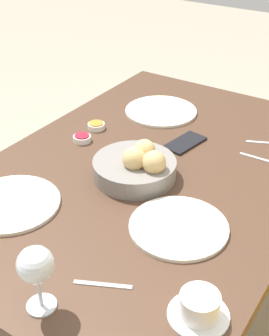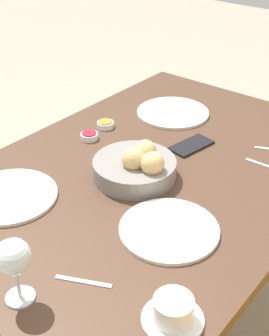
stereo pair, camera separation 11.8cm
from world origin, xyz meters
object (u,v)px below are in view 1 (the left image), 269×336
Objects in this scene: fork_silver at (267,161)px; cell_phone at (185,143)px; jam_bowl_berry at (82,138)px; spoon_coffee at (103,285)px; coffee_cup at (199,307)px; plate_far_center at (179,227)px; jam_bowl_honey at (96,126)px; plate_near_left at (161,111)px; plate_near_right at (11,204)px; bread_basket at (137,166)px; wine_glass at (36,267)px.

cell_phone is at bearing -80.87° from fork_silver.
fork_silver is 0.27m from cell_phone.
spoon_coffee is (0.48, 0.44, -0.01)m from jam_bowl_berry.
plate_far_center is at bearing -143.25° from coffee_cup.
coffee_cup is 0.86m from jam_bowl_honey.
plate_near_left is 4.49× the size of jam_bowl_berry.
bread_basket is at bearing 144.89° from plate_near_right.
plate_near_left is at bearing -131.12° from cell_phone.
coffee_cup reaches higher than spoon_coffee.
wine_glass reaches higher than bread_basket.
plate_far_center is (0.56, 0.38, -0.00)m from plate_near_left.
bread_basket is 0.53m from wine_glass.
jam_bowl_honey is at bearing -171.62° from jam_bowl_berry.
jam_bowl_berry is (-0.60, -0.37, -0.10)m from wine_glass.
plate_near_right is 4.47× the size of jam_bowl_berry.
plate_near_left is 0.68m from plate_far_center.
bread_basket is 0.26m from plate_far_center.
plate_far_center is 4.26× the size of jam_bowl_berry.
cell_phone is (-0.26, 0.03, -0.03)m from bread_basket.
wine_glass is 2.62× the size of jam_bowl_berry.
bread_basket is at bearing 72.79° from jam_bowl_berry.
bread_basket is 1.92× the size of coffee_cup.
jam_bowl_honey is (-0.70, -0.38, -0.10)m from wine_glass.
coffee_cup is 0.80× the size of cell_phone.
plate_near_left is (-0.42, -0.16, -0.03)m from bread_basket.
cell_phone is (-0.39, -0.19, -0.00)m from plate_far_center.
bread_basket is 0.26m from cell_phone.
jam_bowl_honey is (-0.48, -0.07, 0.01)m from plate_near_right.
wine_glass is at bearing -61.54° from coffee_cup.
jam_bowl_honey is at bearing -27.39° from plate_near_left.
spoon_coffee is 0.76× the size of cell_phone.
bread_basket is at bearing -133.38° from coffee_cup.
jam_bowl_honey reaches higher than plate_near_left.
coffee_cup is at bearing 46.62° from bread_basket.
plate_far_center reaches higher than spoon_coffee.
fork_silver is (-0.60, 0.50, -0.00)m from plate_near_right.
coffee_cup is 1.05× the size of spoon_coffee.
bread_basket is at bearing 21.09° from plate_near_left.
plate_far_center is 0.44m from fork_silver.
plate_near_right is 0.60m from coffee_cup.
jam_bowl_berry is 0.65m from spoon_coffee.
jam_bowl_honey is (0.24, -0.12, 0.01)m from plate_near_left.
plate_near_left is at bearing -157.97° from spoon_coffee.
plate_far_center is at bearing 25.73° from cell_phone.
plate_near_left and plate_near_right have the same top height.
wine_glass is 0.33m from coffee_cup.
plate_far_center reaches higher than fork_silver.
coffee_cup is at bearing 118.46° from wine_glass.
plate_near_left is at bearing -105.05° from fork_silver.
plate_near_right is 0.46m from plate_far_center.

